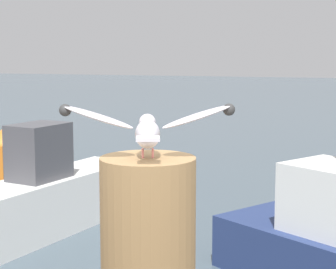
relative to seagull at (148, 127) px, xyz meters
name	(u,v)px	position (x,y,z in m)	size (l,w,h in m)	color
seagull	(148,127)	(0.00, 0.00, 0.00)	(0.61, 0.38, 0.20)	#C66760
boat_white	(56,195)	(-3.72, 6.34, -2.00)	(1.77, 4.51, 1.71)	silver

